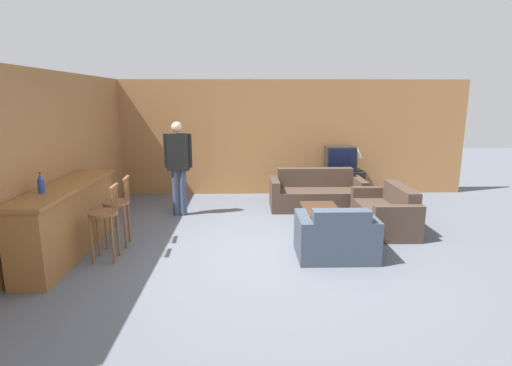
{
  "coord_description": "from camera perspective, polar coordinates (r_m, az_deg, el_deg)",
  "views": [
    {
      "loc": [
        -0.32,
        -5.47,
        2.21
      ],
      "look_at": [
        -0.17,
        0.84,
        0.85
      ],
      "focal_mm": 28.0,
      "sensor_mm": 36.0,
      "label": 1
    }
  ],
  "objects": [
    {
      "name": "couch_far",
      "position": [
        8.18,
        8.63,
        -1.6
      ],
      "size": [
        1.87,
        0.83,
        0.78
      ],
      "color": "#423328",
      "rests_on": "ground_plane"
    },
    {
      "name": "wall_back",
      "position": [
        9.18,
        0.65,
        6.46
      ],
      "size": [
        9.4,
        0.08,
        2.6
      ],
      "color": "#9E6B3D",
      "rests_on": "ground_plane"
    },
    {
      "name": "ground_plane",
      "position": [
        5.91,
        1.88,
        -9.82
      ],
      "size": [
        24.0,
        24.0,
        0.0
      ],
      "primitive_type": "plane",
      "color": "#565B66"
    },
    {
      "name": "bar_counter",
      "position": [
        6.3,
        -25.24,
        -4.71
      ],
      "size": [
        0.55,
        2.5,
        1.01
      ],
      "color": "brown",
      "rests_on": "ground_plane"
    },
    {
      "name": "tv_unit",
      "position": [
        9.18,
        11.74,
        -0.09
      ],
      "size": [
        1.04,
        0.55,
        0.6
      ],
      "color": "black",
      "rests_on": "ground_plane"
    },
    {
      "name": "armchair_near",
      "position": [
        5.73,
        11.37,
        -7.71
      ],
      "size": [
        1.08,
        0.79,
        0.76
      ],
      "color": "#384251",
      "rests_on": "ground_plane"
    },
    {
      "name": "loveseat_right",
      "position": [
        7.15,
        18.09,
        -4.13
      ],
      "size": [
        0.76,
        1.46,
        0.75
      ],
      "color": "#423328",
      "rests_on": "ground_plane"
    },
    {
      "name": "bar_chair_near",
      "position": [
        5.83,
        -20.8,
        -4.86
      ],
      "size": [
        0.41,
        0.41,
        1.05
      ],
      "color": "brown",
      "rests_on": "ground_plane"
    },
    {
      "name": "person_by_window",
      "position": [
        7.59,
        -11.05,
        2.9
      ],
      "size": [
        0.52,
        0.2,
        1.77
      ],
      "color": "#384260",
      "rests_on": "ground_plane"
    },
    {
      "name": "tv",
      "position": [
        9.08,
        11.9,
        3.44
      ],
      "size": [
        0.64,
        0.45,
        0.54
      ],
      "color": "black",
      "rests_on": "tv_unit"
    },
    {
      "name": "table_lamp",
      "position": [
        9.16,
        14.29,
        4.07
      ],
      "size": [
        0.23,
        0.23,
        0.52
      ],
      "color": "brown",
      "rests_on": "tv_unit"
    },
    {
      "name": "wall_left",
      "position": [
        7.44,
        -24.21,
        4.06
      ],
      "size": [
        0.08,
        8.66,
        2.6
      ],
      "color": "#9E6B3D",
      "rests_on": "ground_plane"
    },
    {
      "name": "bottle",
      "position": [
        5.77,
        -28.38,
        -0.09
      ],
      "size": [
        0.08,
        0.08,
        0.27
      ],
      "color": "#234293",
      "rests_on": "bar_counter"
    },
    {
      "name": "coffee_table",
      "position": [
        6.89,
        9.24,
        -3.99
      ],
      "size": [
        0.61,
        0.97,
        0.36
      ],
      "color": "#472D1E",
      "rests_on": "ground_plane"
    },
    {
      "name": "bar_chair_mid",
      "position": [
        6.33,
        -19.18,
        -3.42
      ],
      "size": [
        0.42,
        0.42,
        1.05
      ],
      "color": "brown",
      "rests_on": "ground_plane"
    }
  ]
}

